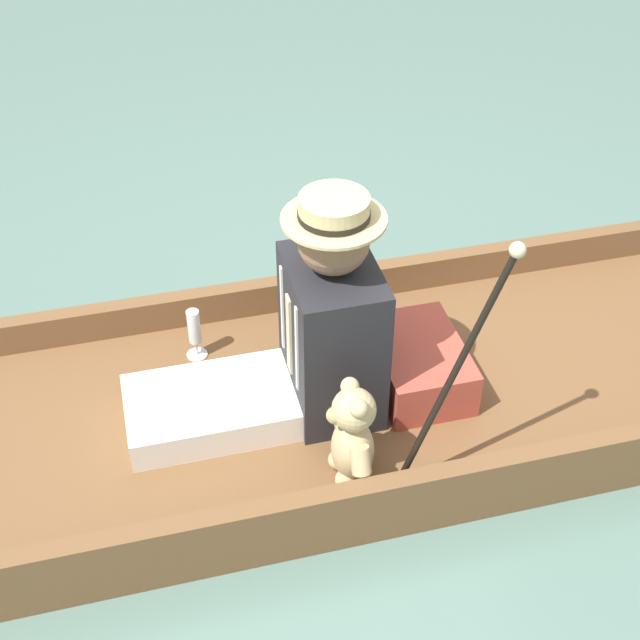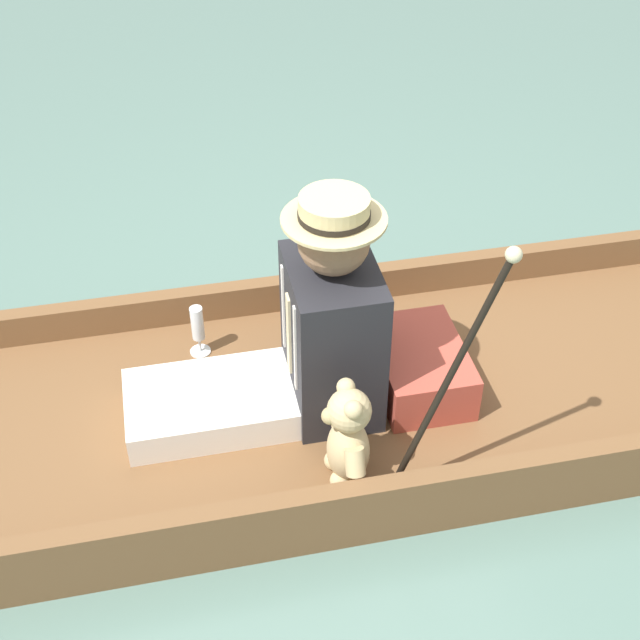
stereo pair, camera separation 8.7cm
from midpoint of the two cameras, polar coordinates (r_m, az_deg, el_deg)
The scene contains 7 objects.
ground_plane at distance 3.06m, azimuth 1.94°, elevation -6.21°, with size 16.00×16.00×0.00m, color slate.
punt_boat at distance 3.01m, azimuth 1.97°, elevation -5.32°, with size 1.06×2.86×0.23m.
seat_cushion at distance 2.98m, azimuth 7.22°, elevation -2.99°, with size 0.41×0.28×0.17m.
seated_person at distance 2.76m, azimuth -0.12°, elevation -1.13°, with size 0.37×0.82×0.78m.
teddy_bear at distance 2.62m, azimuth 2.72°, elevation -7.54°, with size 0.25×0.15×0.36m.
wine_glass at distance 3.08m, azimuth -7.04°, elevation -0.44°, with size 0.07×0.07×0.20m.
walking_cane at distance 2.41m, azimuth 9.86°, elevation -2.59°, with size 0.04×0.30×0.85m.
Camera 2 is at (-2.07, 0.50, 2.20)m, focal length 50.00 mm.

